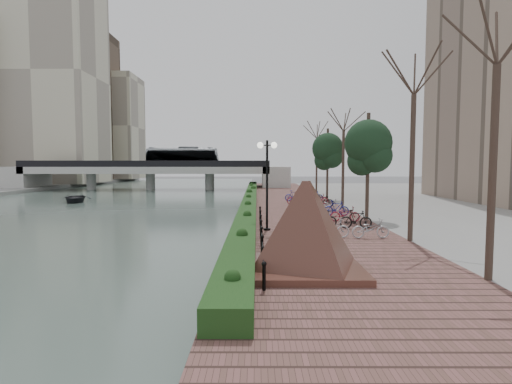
{
  "coord_description": "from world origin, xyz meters",
  "views": [
    {
      "loc": [
        1.21,
        -15.5,
        3.89
      ],
      "look_at": [
        1.14,
        11.46,
        2.0
      ],
      "focal_mm": 28.0,
      "sensor_mm": 36.0,
      "label": 1
    }
  ],
  "objects_px": {
    "lamppost": "(267,165)",
    "motorcycle": "(295,237)",
    "pedestrian": "(297,207)",
    "boat": "(75,198)",
    "granite_monument": "(306,226)"
  },
  "relations": [
    {
      "from": "motorcycle",
      "to": "pedestrian",
      "type": "xyz_separation_m",
      "value": [
        0.74,
        6.85,
        0.44
      ]
    },
    {
      "from": "motorcycle",
      "to": "pedestrian",
      "type": "relative_size",
      "value": 0.86
    },
    {
      "from": "motorcycle",
      "to": "boat",
      "type": "height_order",
      "value": "motorcycle"
    },
    {
      "from": "pedestrian",
      "to": "boat",
      "type": "distance_m",
      "value": 27.53
    },
    {
      "from": "lamppost",
      "to": "motorcycle",
      "type": "distance_m",
      "value": 5.54
    },
    {
      "from": "pedestrian",
      "to": "boat",
      "type": "xyz_separation_m",
      "value": [
        -20.84,
        17.96,
        -1.0
      ]
    },
    {
      "from": "granite_monument",
      "to": "lamppost",
      "type": "xyz_separation_m",
      "value": [
        -1.03,
        7.84,
        1.88
      ]
    },
    {
      "from": "lamppost",
      "to": "boat",
      "type": "xyz_separation_m",
      "value": [
        -19.1,
        20.15,
        -3.39
      ]
    },
    {
      "from": "pedestrian",
      "to": "boat",
      "type": "height_order",
      "value": "pedestrian"
    },
    {
      "from": "pedestrian",
      "to": "boat",
      "type": "relative_size",
      "value": 0.46
    },
    {
      "from": "granite_monument",
      "to": "boat",
      "type": "relative_size",
      "value": 1.26
    },
    {
      "from": "granite_monument",
      "to": "motorcycle",
      "type": "relative_size",
      "value": 3.2
    },
    {
      "from": "granite_monument",
      "to": "pedestrian",
      "type": "distance_m",
      "value": 10.07
    },
    {
      "from": "pedestrian",
      "to": "boat",
      "type": "bearing_deg",
      "value": -28.71
    },
    {
      "from": "granite_monument",
      "to": "pedestrian",
      "type": "bearing_deg",
      "value": 85.9
    }
  ]
}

